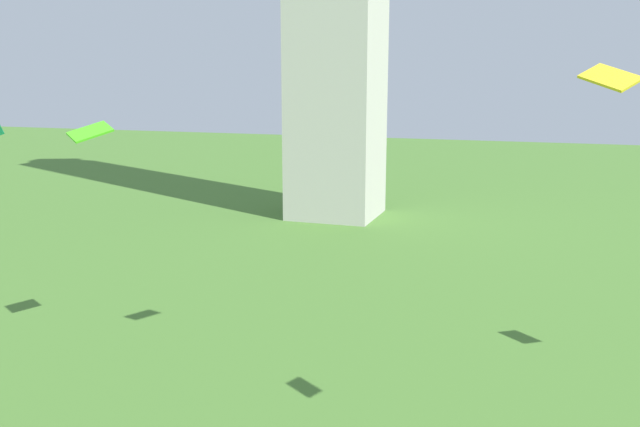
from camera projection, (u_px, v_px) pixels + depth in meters
kite_flying_2 at (610, 78)px, 14.57m from camera, size 1.38×1.21×0.66m
kite_flying_5 at (90, 132)px, 24.51m from camera, size 1.69×1.70×0.75m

